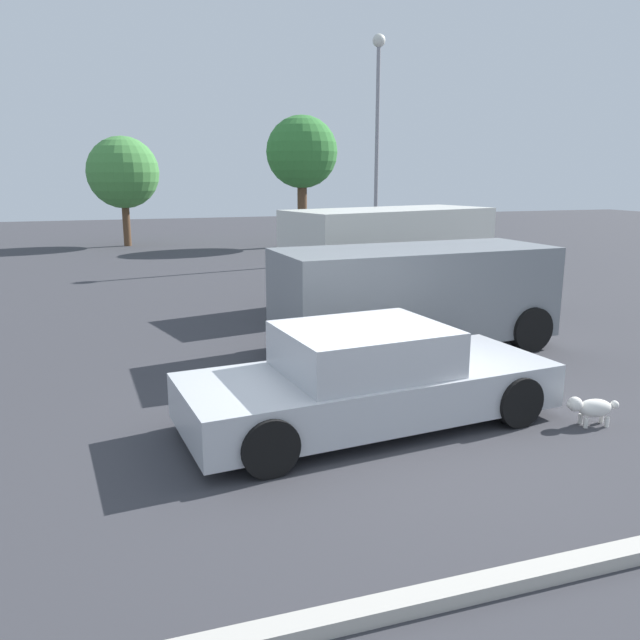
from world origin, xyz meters
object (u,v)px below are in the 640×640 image
(sedan_foreground, at_px, (368,380))
(suv_dark, at_px, (415,294))
(dog, at_px, (591,408))
(light_post_near, at_px, (378,114))
(van_white, at_px, (389,253))

(sedan_foreground, distance_m, suv_dark, 3.72)
(sedan_foreground, bearing_deg, dog, -25.53)
(suv_dark, distance_m, light_post_near, 12.90)
(van_white, xyz_separation_m, light_post_near, (2.87, 7.56, 3.90))
(sedan_foreground, height_order, van_white, van_white)
(sedan_foreground, distance_m, dog, 2.80)
(sedan_foreground, height_order, dog, sedan_foreground)
(van_white, height_order, light_post_near, light_post_near)
(dog, xyz_separation_m, van_white, (0.80, 7.88, 0.99))
(suv_dark, relative_size, light_post_near, 0.64)
(sedan_foreground, xyz_separation_m, suv_dark, (2.13, 3.02, 0.42))
(van_white, distance_m, light_post_near, 8.98)
(dog, xyz_separation_m, suv_dark, (-0.48, 3.96, 0.77))
(dog, xyz_separation_m, light_post_near, (3.67, 15.45, 4.89))
(van_white, bearing_deg, suv_dark, -122.94)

